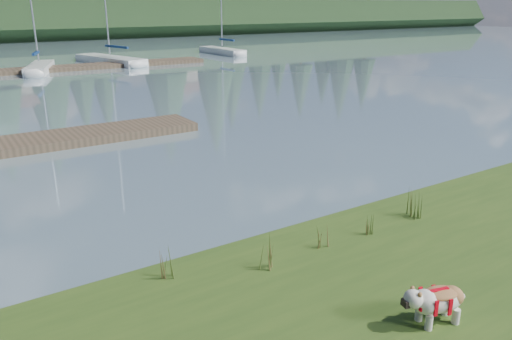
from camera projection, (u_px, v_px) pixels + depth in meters
ground at (4, 74)px, 34.65m from camera, size 200.00×200.00×0.00m
bulldog at (438, 299)px, 6.96m from camera, size 1.01×0.55×0.59m
dock_far at (34, 70)px, 35.63m from camera, size 26.00×2.20×0.30m
sailboat_bg_2 at (41, 66)px, 36.10m from camera, size 3.37×6.85×10.31m
sailboat_bg_3 at (105, 59)px, 41.19m from camera, size 3.95×9.16×13.11m
sailboat_bg_4 at (219, 50)px, 48.86m from camera, size 1.72×7.31×10.79m
weed_0 at (268, 255)px, 8.39m from camera, size 0.17×0.14×0.67m
weed_1 at (321, 236)px, 9.22m from camera, size 0.17×0.14×0.52m
weed_2 at (411, 204)px, 10.54m from camera, size 0.17×0.14×0.65m
weed_3 at (167, 264)px, 8.11m from camera, size 0.17×0.14×0.62m
weed_4 at (367, 226)px, 9.68m from camera, size 0.17×0.14×0.46m
weed_5 at (417, 207)px, 10.42m from camera, size 0.17×0.14×0.63m
mud_lip at (236, 257)px, 9.47m from camera, size 60.00×0.50×0.14m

